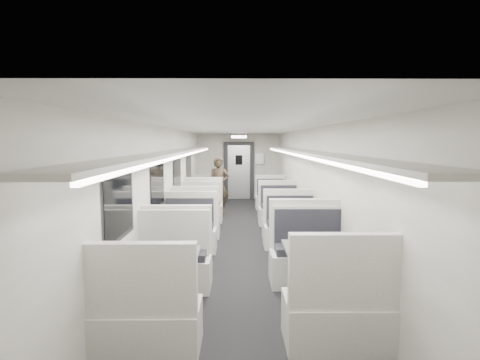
{
  "coord_description": "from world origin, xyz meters",
  "views": [
    {
      "loc": [
        -0.08,
        -7.65,
        2.13
      ],
      "look_at": [
        -0.0,
        1.02,
        1.23
      ],
      "focal_mm": 28.0,
      "sensor_mm": 36.0,
      "label": 1
    }
  ],
  "objects_px": {
    "booth_right_a": "(273,201)",
    "booth_right_b": "(282,216)",
    "booth_left_c": "(184,242)",
    "exit_sign": "(239,137)",
    "vestibule_door": "(239,171)",
    "passenger": "(219,185)",
    "booth_left_d": "(162,283)",
    "booth_right_c": "(296,238)",
    "booth_left_b": "(199,213)",
    "booth_right_d": "(321,276)",
    "booth_left_a": "(205,202)"
  },
  "relations": [
    {
      "from": "booth_right_a",
      "to": "booth_right_b",
      "type": "xyz_separation_m",
      "value": [
        0.0,
        -2.29,
        0.02
      ]
    },
    {
      "from": "booth_left_c",
      "to": "exit_sign",
      "type": "bearing_deg",
      "value": 81.58
    },
    {
      "from": "booth_right_a",
      "to": "vestibule_door",
      "type": "height_order",
      "value": "vestibule_door"
    },
    {
      "from": "booth_right_a",
      "to": "passenger",
      "type": "relative_size",
      "value": 1.18
    },
    {
      "from": "booth_left_c",
      "to": "booth_left_d",
      "type": "distance_m",
      "value": 1.89
    },
    {
      "from": "booth_left_d",
      "to": "booth_right_c",
      "type": "height_order",
      "value": "booth_left_d"
    },
    {
      "from": "booth_right_b",
      "to": "booth_left_b",
      "type": "bearing_deg",
      "value": 170.98
    },
    {
      "from": "booth_left_b",
      "to": "booth_left_d",
      "type": "height_order",
      "value": "booth_left_d"
    },
    {
      "from": "booth_left_c",
      "to": "booth_right_b",
      "type": "xyz_separation_m",
      "value": [
        2.0,
        2.34,
        -0.01
      ]
    },
    {
      "from": "booth_right_b",
      "to": "booth_right_d",
      "type": "distance_m",
      "value": 4.09
    },
    {
      "from": "booth_right_d",
      "to": "passenger",
      "type": "distance_m",
      "value": 6.53
    },
    {
      "from": "booth_left_c",
      "to": "booth_right_c",
      "type": "height_order",
      "value": "booth_right_c"
    },
    {
      "from": "vestibule_door",
      "to": "exit_sign",
      "type": "xyz_separation_m",
      "value": [
        0.0,
        -0.49,
        1.24
      ]
    },
    {
      "from": "booth_right_c",
      "to": "passenger",
      "type": "xyz_separation_m",
      "value": [
        -1.6,
        4.3,
        0.45
      ]
    },
    {
      "from": "booth_left_b",
      "to": "exit_sign",
      "type": "relative_size",
      "value": 3.51
    },
    {
      "from": "booth_right_b",
      "to": "exit_sign",
      "type": "distance_m",
      "value": 4.91
    },
    {
      "from": "booth_left_a",
      "to": "vestibule_door",
      "type": "bearing_deg",
      "value": 70.48
    },
    {
      "from": "booth_left_c",
      "to": "booth_right_d",
      "type": "height_order",
      "value": "booth_right_d"
    },
    {
      "from": "booth_right_a",
      "to": "exit_sign",
      "type": "bearing_deg",
      "value": 115.29
    },
    {
      "from": "booth_right_b",
      "to": "passenger",
      "type": "bearing_deg",
      "value": 125.72
    },
    {
      "from": "booth_left_a",
      "to": "booth_left_b",
      "type": "relative_size",
      "value": 0.92
    },
    {
      "from": "booth_left_d",
      "to": "booth_right_c",
      "type": "bearing_deg",
      "value": 47.19
    },
    {
      "from": "booth_left_c",
      "to": "booth_right_a",
      "type": "distance_m",
      "value": 5.05
    },
    {
      "from": "booth_left_b",
      "to": "booth_left_c",
      "type": "relative_size",
      "value": 1.02
    },
    {
      "from": "booth_left_c",
      "to": "vestibule_door",
      "type": "distance_m",
      "value": 7.34
    },
    {
      "from": "booth_right_b",
      "to": "vestibule_door",
      "type": "xyz_separation_m",
      "value": [
        -1.0,
        4.9,
        0.67
      ]
    },
    {
      "from": "booth_right_c",
      "to": "exit_sign",
      "type": "distance_m",
      "value": 6.83
    },
    {
      "from": "booth_left_d",
      "to": "booth_right_b",
      "type": "bearing_deg",
      "value": 64.7
    },
    {
      "from": "booth_left_a",
      "to": "booth_left_b",
      "type": "distance_m",
      "value": 1.76
    },
    {
      "from": "booth_right_b",
      "to": "booth_right_c",
      "type": "height_order",
      "value": "booth_right_c"
    },
    {
      "from": "booth_left_b",
      "to": "booth_left_c",
      "type": "xyz_separation_m",
      "value": [
        0.0,
        -2.66,
        -0.01
      ]
    },
    {
      "from": "booth_right_b",
      "to": "booth_right_d",
      "type": "bearing_deg",
      "value": -90.0
    },
    {
      "from": "booth_right_b",
      "to": "exit_sign",
      "type": "xyz_separation_m",
      "value": [
        -1.0,
        4.41,
        1.91
      ]
    },
    {
      "from": "booth_left_c",
      "to": "vestibule_door",
      "type": "bearing_deg",
      "value": 82.14
    },
    {
      "from": "booth_right_d",
      "to": "passenger",
      "type": "height_order",
      "value": "passenger"
    },
    {
      "from": "booth_left_a",
      "to": "exit_sign",
      "type": "height_order",
      "value": "exit_sign"
    },
    {
      "from": "booth_right_d",
      "to": "vestibule_door",
      "type": "height_order",
      "value": "vestibule_door"
    },
    {
      "from": "booth_right_b",
      "to": "passenger",
      "type": "height_order",
      "value": "passenger"
    },
    {
      "from": "booth_left_c",
      "to": "booth_left_d",
      "type": "height_order",
      "value": "booth_left_d"
    },
    {
      "from": "exit_sign",
      "to": "booth_right_b",
      "type": "bearing_deg",
      "value": -77.22
    },
    {
      "from": "booth_left_c",
      "to": "booth_right_c",
      "type": "xyz_separation_m",
      "value": [
        2.0,
        0.27,
        0.0
      ]
    },
    {
      "from": "booth_left_d",
      "to": "vestibule_door",
      "type": "relative_size",
      "value": 1.06
    },
    {
      "from": "booth_left_b",
      "to": "booth_right_d",
      "type": "height_order",
      "value": "booth_right_d"
    },
    {
      "from": "booth_left_d",
      "to": "booth_left_b",
      "type": "bearing_deg",
      "value": 90.0
    },
    {
      "from": "booth_left_a",
      "to": "vestibule_door",
      "type": "distance_m",
      "value": 3.07
    },
    {
      "from": "booth_right_b",
      "to": "booth_left_a",
      "type": "bearing_deg",
      "value": 133.92
    },
    {
      "from": "booth_left_b",
      "to": "passenger",
      "type": "distance_m",
      "value": 2.0
    },
    {
      "from": "booth_right_d",
      "to": "passenger",
      "type": "xyz_separation_m",
      "value": [
        -1.6,
        6.32,
        0.42
      ]
    },
    {
      "from": "booth_left_d",
      "to": "vestibule_door",
      "type": "distance_m",
      "value": 9.21
    },
    {
      "from": "booth_left_d",
      "to": "booth_right_b",
      "type": "relative_size",
      "value": 1.06
    }
  ]
}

